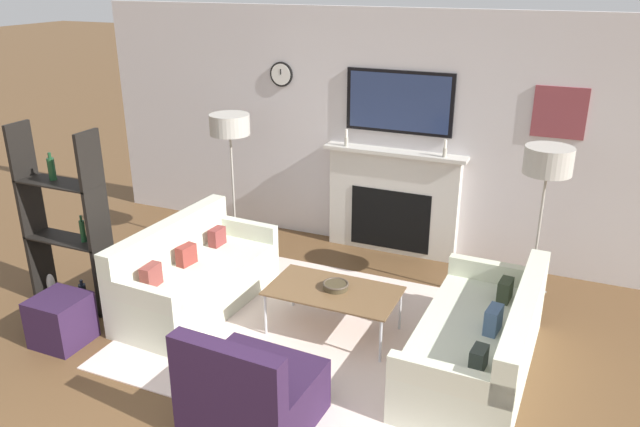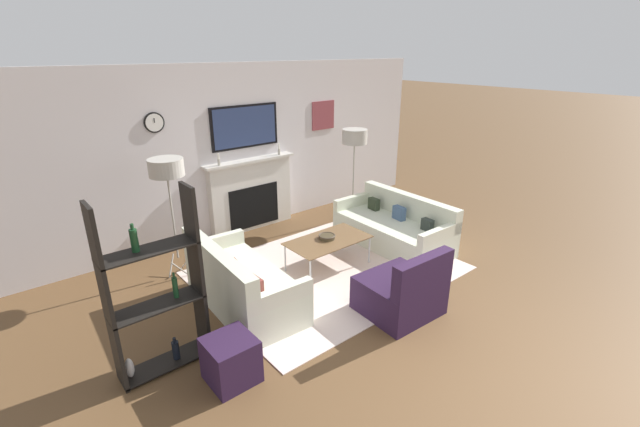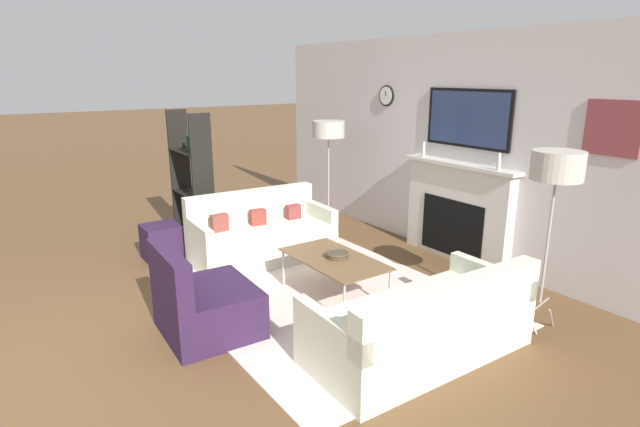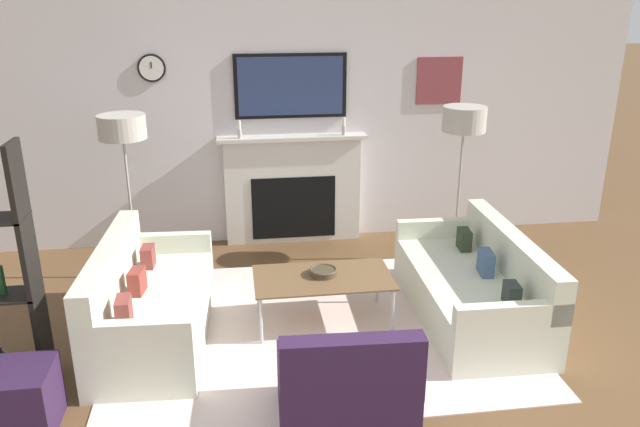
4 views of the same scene
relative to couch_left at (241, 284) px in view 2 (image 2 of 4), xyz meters
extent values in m
plane|color=brown|center=(1.36, -2.66, -0.29)|extent=(60.00, 60.00, 0.00)
cube|color=silver|center=(1.36, 2.10, 1.06)|extent=(7.57, 0.07, 2.70)
cube|color=beige|center=(1.36, 1.99, 0.29)|extent=(1.49, 0.16, 1.17)
cube|color=black|center=(1.36, 1.90, 0.12)|extent=(0.92, 0.01, 0.70)
cube|color=beige|center=(1.36, 1.97, 0.90)|extent=(1.61, 0.22, 0.04)
cylinder|color=#B2AD9E|center=(0.80, 1.94, 0.97)|extent=(0.04, 0.04, 0.10)
cylinder|color=white|center=(0.80, 1.94, 1.06)|extent=(0.03, 0.03, 0.09)
cylinder|color=#B2AD9E|center=(1.92, 1.94, 0.97)|extent=(0.04, 0.04, 0.10)
cylinder|color=white|center=(1.92, 1.94, 1.06)|extent=(0.03, 0.03, 0.09)
cube|color=black|center=(1.36, 2.06, 1.44)|extent=(1.20, 0.04, 0.68)
cube|color=navy|center=(1.36, 2.04, 1.44)|extent=(1.11, 0.01, 0.61)
cylinder|color=black|center=(-0.06, 2.06, 1.64)|extent=(0.28, 0.02, 0.28)
cylinder|color=silver|center=(-0.06, 2.04, 1.64)|extent=(0.24, 0.00, 0.24)
cube|color=black|center=(-0.06, 2.04, 1.68)|extent=(0.01, 0.00, 0.06)
cube|color=brown|center=(3.00, 2.06, 1.46)|extent=(0.51, 0.02, 0.51)
cube|color=beige|center=(1.36, 0.00, -0.29)|extent=(3.33, 2.56, 0.01)
cube|color=beige|center=(0.05, 0.00, -0.08)|extent=(0.88, 1.74, 0.43)
cube|color=beige|center=(-0.27, 0.01, 0.33)|extent=(0.25, 1.71, 0.40)
cube|color=silver|center=(0.09, 0.80, 0.22)|extent=(0.80, 0.14, 0.18)
cube|color=beige|center=(0.01, -0.80, 0.22)|extent=(0.80, 0.14, 0.18)
cube|color=brown|center=(-0.04, 0.50, 0.23)|extent=(0.11, 0.19, 0.18)
cube|color=maroon|center=(-0.07, 0.00, 0.23)|extent=(0.13, 0.21, 0.19)
cube|color=brown|center=(-0.10, -0.50, 0.24)|extent=(0.11, 0.21, 0.20)
cube|color=beige|center=(2.68, 0.00, -0.09)|extent=(0.91, 1.87, 0.40)
cube|color=beige|center=(3.03, -0.01, 0.29)|extent=(0.21, 1.85, 0.36)
cube|color=beige|center=(2.65, -0.88, 0.20)|extent=(0.86, 0.12, 0.18)
cube|color=beige|center=(2.70, 0.87, 0.20)|extent=(0.86, 0.12, 0.18)
cube|color=#2C342F|center=(2.79, -0.56, 0.20)|extent=(0.12, 0.18, 0.17)
cube|color=#435D7F|center=(2.81, -0.01, 0.21)|extent=(0.12, 0.22, 0.21)
cube|color=#2E3726|center=(2.82, 0.54, 0.21)|extent=(0.12, 0.20, 0.19)
cube|color=#2C1936|center=(1.37, -1.26, -0.08)|extent=(0.87, 0.81, 0.42)
cube|color=#2C1936|center=(1.35, -1.58, 0.33)|extent=(0.84, 0.18, 0.41)
cube|color=brown|center=(1.42, 0.07, 0.13)|extent=(1.15, 0.64, 0.02)
cylinder|color=#B7B7BC|center=(0.89, -0.21, -0.08)|extent=(0.02, 0.02, 0.41)
cylinder|color=#B7B7BC|center=(1.96, -0.21, -0.08)|extent=(0.02, 0.02, 0.41)
cylinder|color=#B7B7BC|center=(0.89, 0.35, -0.08)|extent=(0.02, 0.02, 0.41)
cylinder|color=#B7B7BC|center=(1.96, 0.35, -0.08)|extent=(0.02, 0.02, 0.41)
cylinder|color=#443925|center=(1.43, 0.11, 0.16)|extent=(0.22, 0.22, 0.05)
torus|color=#483C2F|center=(1.43, 0.11, 0.19)|extent=(0.23, 0.23, 0.02)
cylinder|color=#9E998E|center=(-0.16, 1.25, -0.17)|extent=(0.09, 0.23, 0.26)
cylinder|color=#9E998E|center=(-0.35, 1.30, -0.17)|extent=(0.17, 0.19, 0.26)
cylinder|color=#9E998E|center=(-0.29, 1.11, -0.17)|extent=(0.23, 0.07, 0.26)
cylinder|color=#9E998E|center=(-0.27, 1.22, 0.53)|extent=(0.02, 0.02, 1.15)
cylinder|color=#B2ADA3|center=(-0.27, 1.22, 1.22)|extent=(0.43, 0.43, 0.22)
cylinder|color=#9E998E|center=(3.10, 1.25, -0.17)|extent=(0.09, 0.23, 0.26)
cylinder|color=#9E998E|center=(2.91, 1.30, -0.17)|extent=(0.17, 0.19, 0.26)
cylinder|color=#9E998E|center=(2.97, 1.11, -0.17)|extent=(0.23, 0.07, 0.26)
cylinder|color=#9E998E|center=(2.99, 1.22, 0.52)|extent=(0.02, 0.02, 1.12)
cylinder|color=#B2ADA3|center=(2.99, 1.22, 1.20)|extent=(0.43, 0.43, 0.25)
cube|color=black|center=(-1.50, -0.43, 0.59)|extent=(0.04, 0.28, 1.77)
cube|color=black|center=(-0.69, -0.43, 0.59)|extent=(0.04, 0.28, 1.77)
cube|color=black|center=(-1.09, -0.43, -0.26)|extent=(0.85, 0.28, 0.02)
cube|color=black|center=(-1.09, -0.43, 0.39)|extent=(0.85, 0.28, 0.01)
cube|color=black|center=(-1.09, -0.43, 0.95)|extent=(0.85, 0.28, 0.02)
cylinder|color=#194223|center=(-0.90, -0.42, 0.50)|extent=(0.05, 0.05, 0.21)
cylinder|color=#194223|center=(-0.90, -0.42, 0.63)|extent=(0.02, 0.02, 0.05)
cylinder|color=black|center=(-0.99, -0.45, -0.16)|extent=(0.07, 0.07, 0.19)
cylinder|color=black|center=(-0.99, -0.45, -0.04)|extent=(0.03, 0.03, 0.05)
ellipsoid|color=silver|center=(-1.42, -0.43, -0.15)|extent=(0.08, 0.08, 0.21)
cylinder|color=#194223|center=(-1.19, -0.40, 1.06)|extent=(0.07, 0.07, 0.21)
cylinder|color=#194223|center=(-1.19, -0.40, 1.19)|extent=(0.03, 0.03, 0.05)
cube|color=#2C1936|center=(-0.69, -1.01, -0.07)|extent=(0.43, 0.43, 0.44)
camera|label=1|loc=(3.25, -4.43, 2.77)|focal=35.00mm
camera|label=2|loc=(-2.08, -3.98, 2.61)|focal=24.00mm
camera|label=3|loc=(5.22, -2.76, 1.94)|focal=28.00mm
camera|label=4|loc=(0.73, -4.59, 2.39)|focal=35.00mm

